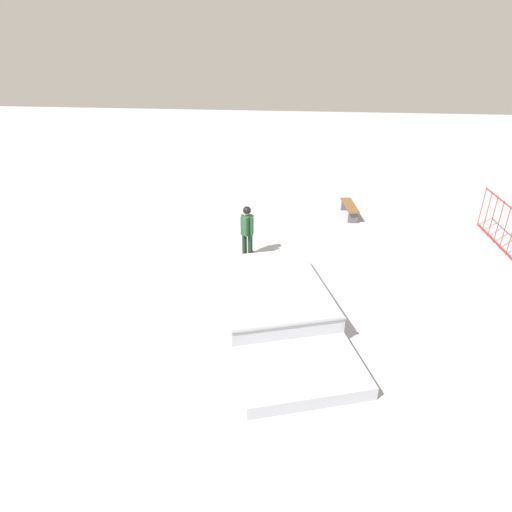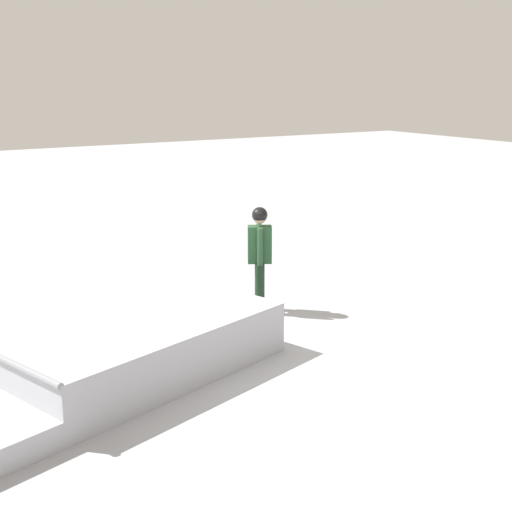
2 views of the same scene
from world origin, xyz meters
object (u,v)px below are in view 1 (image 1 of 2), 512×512
object	(u,v)px
skater	(247,228)
park_bench	(350,208)
skate_ramp	(275,307)
skateboard	(248,257)

from	to	relation	value
skater	park_bench	distance (m)	5.26
skater	park_bench	bearing A→B (deg)	167.09
skate_ramp	park_bench	distance (m)	7.45
park_bench	skateboard	bearing A→B (deg)	-41.41
skateboard	park_bench	bearing A→B (deg)	166.42
skate_ramp	skater	world-z (taller)	skater
skate_ramp	skateboard	xyz separation A→B (m)	(-3.09, -1.06, -0.24)
skater	skateboard	distance (m)	0.94
skater	skateboard	xyz separation A→B (m)	(0.10, 0.03, -0.93)
skate_ramp	park_bench	size ratio (longest dim) A/B	3.62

